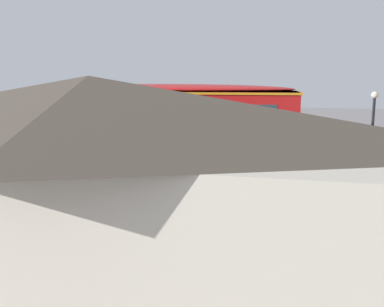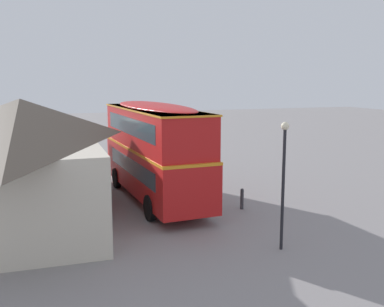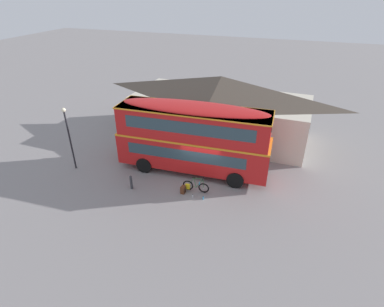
{
  "view_description": "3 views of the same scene",
  "coord_description": "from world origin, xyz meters",
  "px_view_note": "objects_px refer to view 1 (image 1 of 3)",
  "views": [
    {
      "loc": [
        -5.3,
        16.7,
        5.01
      ],
      "look_at": [
        -1.58,
        -0.89,
        1.89
      ],
      "focal_mm": 40.78,
      "sensor_mm": 36.0,
      "label": 1
    },
    {
      "loc": [
        -21.73,
        6.27,
        5.87
      ],
      "look_at": [
        -1.72,
        -0.92,
        2.36
      ],
      "focal_mm": 41.67,
      "sensor_mm": 36.0,
      "label": 2
    },
    {
      "loc": [
        4.99,
        -16.27,
        11.47
      ],
      "look_at": [
        -0.73,
        0.07,
        1.72
      ],
      "focal_mm": 28.6,
      "sensor_mm": 36.0,
      "label": 3
    }
  ],
  "objects_px": {
    "double_decker_bus": "(165,141)",
    "street_lamp": "(372,134)",
    "water_bottle_blue_sports": "(148,185)",
    "kerb_bollard": "(249,179)",
    "touring_bicycle": "(160,183)",
    "backpack_on_ground": "(176,184)",
    "water_bottle_clear_plastic": "(162,186)"
  },
  "relations": [
    {
      "from": "touring_bicycle",
      "to": "street_lamp",
      "type": "distance_m",
      "value": 9.12
    },
    {
      "from": "touring_bicycle",
      "to": "water_bottle_blue_sports",
      "type": "relative_size",
      "value": 6.92
    },
    {
      "from": "water_bottle_clear_plastic",
      "to": "double_decker_bus",
      "type": "bearing_deg",
      "value": 108.56
    },
    {
      "from": "backpack_on_ground",
      "to": "water_bottle_clear_plastic",
      "type": "xyz_separation_m",
      "value": [
        0.7,
        -0.21,
        -0.19
      ]
    },
    {
      "from": "backpack_on_ground",
      "to": "water_bottle_blue_sports",
      "type": "height_order",
      "value": "backpack_on_ground"
    },
    {
      "from": "water_bottle_blue_sports",
      "to": "street_lamp",
      "type": "height_order",
      "value": "street_lamp"
    },
    {
      "from": "double_decker_bus",
      "to": "water_bottle_blue_sports",
      "type": "relative_size",
      "value": 41.74
    },
    {
      "from": "backpack_on_ground",
      "to": "water_bottle_blue_sports",
      "type": "relative_size",
      "value": 2.23
    },
    {
      "from": "touring_bicycle",
      "to": "backpack_on_ground",
      "type": "xyz_separation_m",
      "value": [
        -0.62,
        -0.43,
        -0.09
      ]
    },
    {
      "from": "touring_bicycle",
      "to": "backpack_on_ground",
      "type": "bearing_deg",
      "value": -145.45
    },
    {
      "from": "backpack_on_ground",
      "to": "street_lamp",
      "type": "xyz_separation_m",
      "value": [
        -8.17,
        0.25,
        2.5
      ]
    },
    {
      "from": "water_bottle_blue_sports",
      "to": "kerb_bollard",
      "type": "xyz_separation_m",
      "value": [
        -4.61,
        -0.44,
        0.38
      ]
    },
    {
      "from": "kerb_bollard",
      "to": "backpack_on_ground",
      "type": "bearing_deg",
      "value": 11.12
    },
    {
      "from": "touring_bicycle",
      "to": "street_lamp",
      "type": "height_order",
      "value": "street_lamp"
    },
    {
      "from": "water_bottle_blue_sports",
      "to": "kerb_bollard",
      "type": "distance_m",
      "value": 4.64
    },
    {
      "from": "double_decker_bus",
      "to": "backpack_on_ground",
      "type": "height_order",
      "value": "double_decker_bus"
    },
    {
      "from": "water_bottle_clear_plastic",
      "to": "street_lamp",
      "type": "xyz_separation_m",
      "value": [
        -8.87,
        0.45,
        2.69
      ]
    },
    {
      "from": "double_decker_bus",
      "to": "water_bottle_clear_plastic",
      "type": "height_order",
      "value": "double_decker_bus"
    },
    {
      "from": "kerb_bollard",
      "to": "touring_bicycle",
      "type": "bearing_deg",
      "value": 15.41
    },
    {
      "from": "double_decker_bus",
      "to": "water_bottle_clear_plastic",
      "type": "distance_m",
      "value": 4.0
    },
    {
      "from": "double_decker_bus",
      "to": "street_lamp",
      "type": "xyz_separation_m",
      "value": [
        -7.89,
        -2.47,
        0.14
      ]
    },
    {
      "from": "touring_bicycle",
      "to": "street_lamp",
      "type": "bearing_deg",
      "value": -178.84
    },
    {
      "from": "backpack_on_ground",
      "to": "water_bottle_blue_sports",
      "type": "distance_m",
      "value": 1.39
    },
    {
      "from": "water_bottle_clear_plastic",
      "to": "street_lamp",
      "type": "relative_size",
      "value": 0.05
    },
    {
      "from": "water_bottle_clear_plastic",
      "to": "street_lamp",
      "type": "height_order",
      "value": "street_lamp"
    },
    {
      "from": "double_decker_bus",
      "to": "street_lamp",
      "type": "bearing_deg",
      "value": -162.62
    },
    {
      "from": "water_bottle_blue_sports",
      "to": "kerb_bollard",
      "type": "relative_size",
      "value": 0.25
    },
    {
      "from": "double_decker_bus",
      "to": "street_lamp",
      "type": "height_order",
      "value": "double_decker_bus"
    },
    {
      "from": "double_decker_bus",
      "to": "backpack_on_ground",
      "type": "distance_m",
      "value": 3.61
    },
    {
      "from": "kerb_bollard",
      "to": "street_lamp",
      "type": "bearing_deg",
      "value": 169.81
    },
    {
      "from": "water_bottle_clear_plastic",
      "to": "backpack_on_ground",
      "type": "bearing_deg",
      "value": 163.64
    },
    {
      "from": "touring_bicycle",
      "to": "water_bottle_clear_plastic",
      "type": "xyz_separation_m",
      "value": [
        0.08,
        -0.63,
        -0.28
      ]
    }
  ]
}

